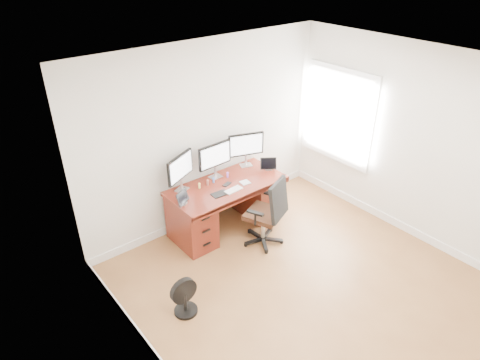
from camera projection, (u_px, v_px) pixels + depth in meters
ground at (317, 294)px, 5.23m from camera, size 4.50×4.50×0.00m
back_wall at (207, 135)px, 6.08m from camera, size 4.00×0.10×2.70m
right_wall at (421, 147)px, 5.73m from camera, size 0.10×4.50×2.70m
desk at (226, 204)px, 6.27m from camera, size 1.70×0.80×0.75m
office_chair at (266, 223)px, 5.96m from camera, size 0.72×0.72×1.03m
floor_fan at (185, 297)px, 4.87m from camera, size 0.32×0.28×0.47m
monitor_left at (180, 169)px, 5.77m from camera, size 0.51×0.26×0.53m
monitor_center at (215, 156)px, 6.09m from camera, size 0.55×0.15×0.53m
monitor_right at (246, 146)px, 6.41m from camera, size 0.53×0.22×0.53m
tablet_left at (183, 198)px, 5.58m from camera, size 0.24×0.18×0.19m
tablet_right at (269, 164)px, 6.41m from camera, size 0.23×0.19×0.19m
keyboard at (233, 190)px, 5.92m from camera, size 0.27×0.13×0.01m
trackpad at (245, 182)px, 6.11m from camera, size 0.14×0.14×0.01m
drawing_tablet at (220, 194)px, 5.83m from camera, size 0.24×0.16×0.01m
phone at (227, 184)px, 6.06m from camera, size 0.15×0.11×0.01m
figurine_yellow at (199, 185)px, 5.95m from camera, size 0.04×0.04×0.09m
figurine_brown at (207, 182)px, 6.03m from camera, size 0.04×0.04×0.09m
figurine_blue at (214, 180)px, 6.08m from camera, size 0.04×0.04×0.09m
figurine_purple at (227, 174)px, 6.22m from camera, size 0.04×0.04×0.09m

